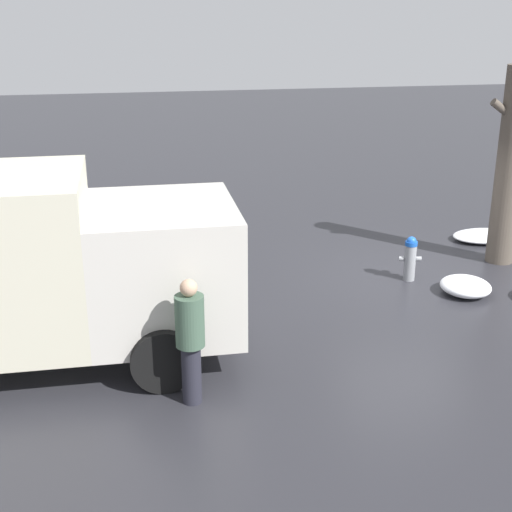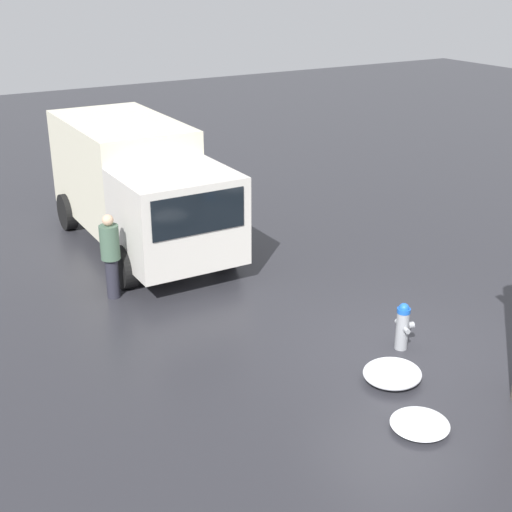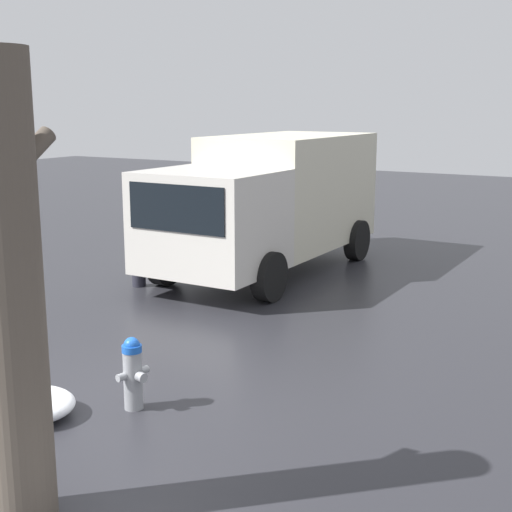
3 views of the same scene
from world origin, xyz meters
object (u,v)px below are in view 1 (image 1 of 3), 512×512
Objects in this scene: delivery_truck at (3,265)px; tree_trunk at (510,167)px; fire_hydrant at (410,258)px; pedestrian at (190,337)px.

tree_trunk is at bearing 106.59° from delivery_truck.
pedestrian is (4.47, 3.58, 0.51)m from fire_hydrant.
tree_trunk is 7.95m from pedestrian.
tree_trunk reaches higher than pedestrian.
tree_trunk is 9.50m from delivery_truck.
tree_trunk is at bearing -60.04° from fire_hydrant.
fire_hydrant is at bearing -18.91° from pedestrian.
pedestrian is at bearing 142.40° from fire_hydrant.
tree_trunk is 2.23× the size of pedestrian.
tree_trunk is 0.62× the size of delivery_truck.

